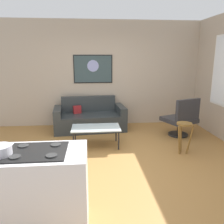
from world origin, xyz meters
The scene contains 8 objects.
ground centered at (0.00, 0.00, -0.02)m, with size 6.40×6.40×0.04m, color #A17139.
back_wall centered at (0.00, 2.42, 1.40)m, with size 6.40×0.05×2.80m, color #B3A18C.
couch centered at (-0.40, 1.95, 0.28)m, with size 1.87×1.01×0.83m.
coffee_table centered at (-0.27, 0.76, 0.38)m, with size 1.01×0.58×0.41m.
armchair centered at (1.76, 1.18, 0.44)m, with size 0.86×0.85×0.93m.
bar_stool centered at (1.42, 0.23, 0.46)m, with size 0.34×0.33×0.62m.
kitchen_counter centered at (-1.19, -1.59, 0.45)m, with size 1.57×0.63×0.92m.
wall_painting centered at (-0.29, 2.38, 1.54)m, with size 1.03×0.03×0.74m.
Camera 1 is at (-0.35, -3.80, 1.83)m, focal length 36.40 mm.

